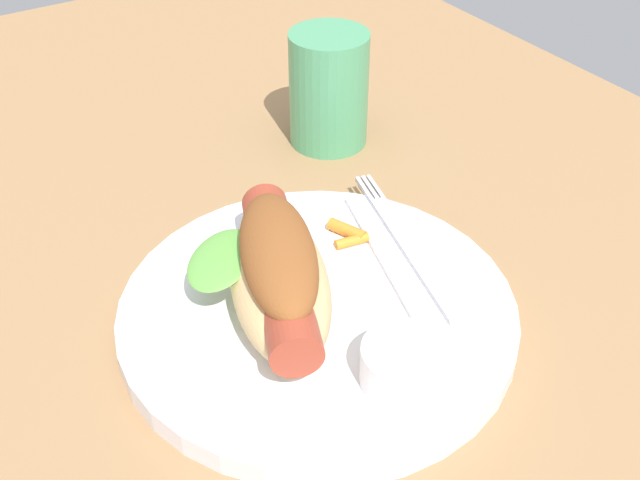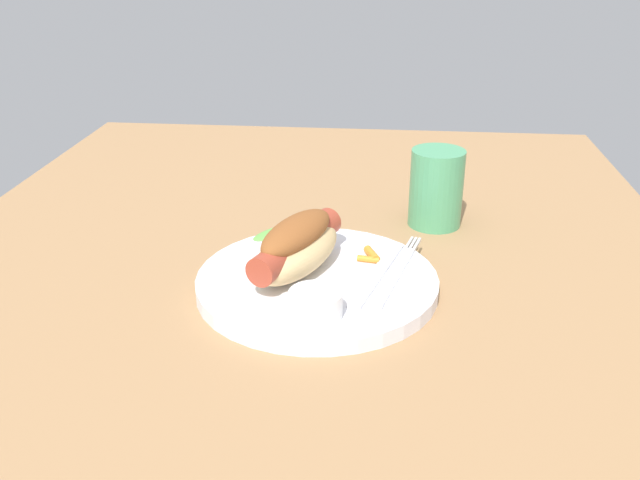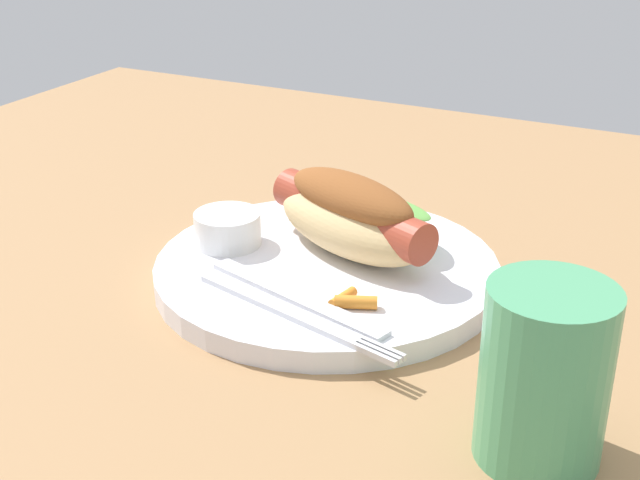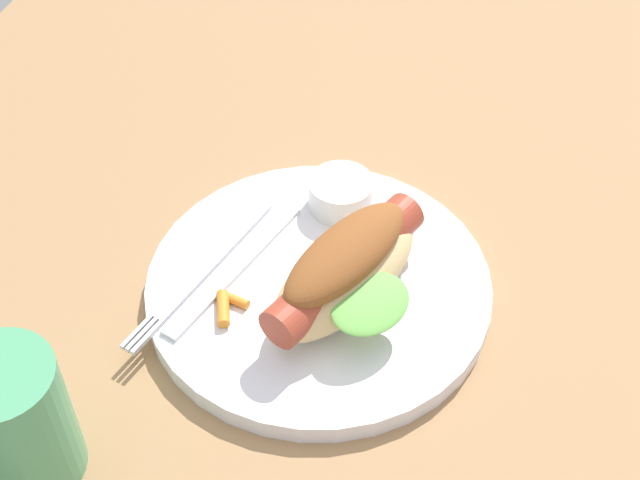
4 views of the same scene
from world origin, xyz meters
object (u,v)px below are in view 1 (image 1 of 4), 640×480
(hot_dog, at_px, (280,272))
(knife, at_px, (390,261))
(sauce_ramekin, at_px, (405,365))
(plate, at_px, (318,313))
(carrot_garnish, at_px, (348,234))
(drinking_cup, at_px, (329,89))
(fork, at_px, (407,244))

(hot_dog, distance_m, knife, 0.09)
(hot_dog, distance_m, sauce_ramekin, 0.10)
(hot_dog, relative_size, sauce_ramekin, 3.01)
(sauce_ramekin, bearing_deg, plate, 4.65)
(carrot_garnish, distance_m, drinking_cup, 0.17)
(fork, distance_m, knife, 0.02)
(plate, bearing_deg, drinking_cup, -34.86)
(sauce_ramekin, bearing_deg, knife, -32.30)
(hot_dog, bearing_deg, knife, -68.39)
(sauce_ramekin, relative_size, fork, 0.31)
(carrot_garnish, bearing_deg, plate, 129.61)
(hot_dog, distance_m, drinking_cup, 0.24)
(knife, bearing_deg, drinking_cup, -4.56)
(plate, relative_size, carrot_garnish, 8.05)
(carrot_garnish, relative_size, drinking_cup, 0.32)
(hot_dog, relative_size, drinking_cup, 1.56)
(knife, relative_size, drinking_cup, 1.56)
(knife, bearing_deg, sauce_ramekin, 163.90)
(fork, bearing_deg, plate, 115.17)
(hot_dog, height_order, sauce_ramekin, hot_dog)
(plate, relative_size, knife, 1.65)
(knife, height_order, drinking_cup, drinking_cup)
(hot_dog, bearing_deg, plate, -90.84)
(knife, height_order, carrot_garnish, carrot_garnish)
(sauce_ramekin, bearing_deg, drinking_cup, -24.83)
(plate, relative_size, sauce_ramekin, 4.97)
(plate, bearing_deg, knife, -82.81)
(hot_dog, xyz_separation_m, knife, (-0.00, -0.08, -0.03))
(hot_dog, bearing_deg, sauce_ramekin, -140.26)
(hot_dog, distance_m, carrot_garnish, 0.09)
(sauce_ramekin, height_order, carrot_garnish, sauce_ramekin)
(plate, xyz_separation_m, sauce_ramekin, (-0.08, -0.01, 0.02))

